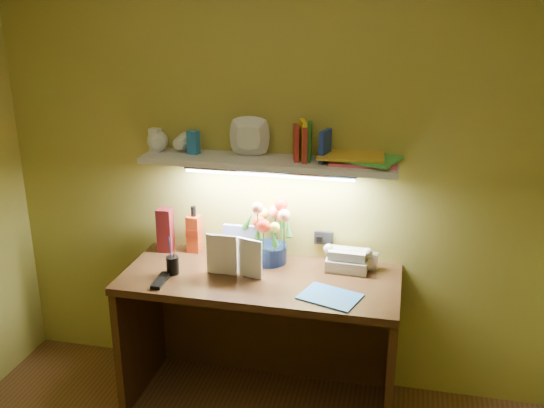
{
  "coord_description": "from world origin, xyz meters",
  "views": [
    {
      "loc": [
        0.67,
        -1.5,
        2.09
      ],
      "look_at": [
        0.03,
        1.35,
        1.09
      ],
      "focal_mm": 40.0,
      "sensor_mm": 36.0,
      "label": 1
    }
  ],
  "objects_px": {
    "desk": "(260,341)",
    "telephone": "(348,258)",
    "whisky_bottle": "(194,229)",
    "desk_clock": "(369,261)",
    "flower_bouquet": "(269,232)"
  },
  "relations": [
    {
      "from": "desk",
      "to": "telephone",
      "type": "height_order",
      "value": "telephone"
    },
    {
      "from": "telephone",
      "to": "whisky_bottle",
      "type": "height_order",
      "value": "whisky_bottle"
    },
    {
      "from": "telephone",
      "to": "desk",
      "type": "bearing_deg",
      "value": -153.99
    },
    {
      "from": "whisky_bottle",
      "to": "desk",
      "type": "bearing_deg",
      "value": -28.33
    },
    {
      "from": "telephone",
      "to": "flower_bouquet",
      "type": "bearing_deg",
      "value": -177.73
    },
    {
      "from": "flower_bouquet",
      "to": "whisky_bottle",
      "type": "bearing_deg",
      "value": 173.95
    },
    {
      "from": "desk_clock",
      "to": "whisky_bottle",
      "type": "bearing_deg",
      "value": -173.98
    },
    {
      "from": "flower_bouquet",
      "to": "telephone",
      "type": "height_order",
      "value": "flower_bouquet"
    },
    {
      "from": "telephone",
      "to": "desk_clock",
      "type": "height_order",
      "value": "telephone"
    },
    {
      "from": "desk",
      "to": "desk_clock",
      "type": "height_order",
      "value": "desk_clock"
    },
    {
      "from": "flower_bouquet",
      "to": "whisky_bottle",
      "type": "height_order",
      "value": "flower_bouquet"
    },
    {
      "from": "desk_clock",
      "to": "whisky_bottle",
      "type": "xyz_separation_m",
      "value": [
        -0.96,
        0.02,
        0.09
      ]
    },
    {
      "from": "desk",
      "to": "whisky_bottle",
      "type": "bearing_deg",
      "value": 151.67
    },
    {
      "from": "desk",
      "to": "desk_clock",
      "type": "bearing_deg",
      "value": 21.41
    },
    {
      "from": "desk",
      "to": "telephone",
      "type": "relative_size",
      "value": 6.62
    }
  ]
}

